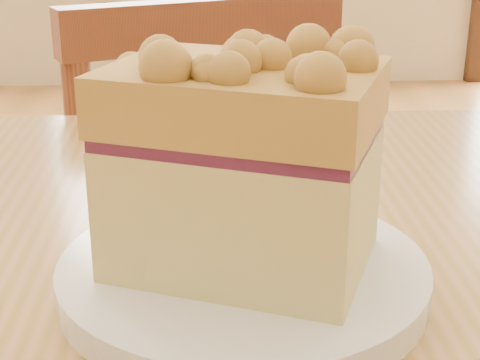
% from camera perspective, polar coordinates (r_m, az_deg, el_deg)
% --- Properties ---
extents(cafe_chair_main, '(0.51, 0.51, 0.85)m').
position_cam_1_polar(cafe_chair_main, '(1.10, -5.26, -7.16)').
color(cafe_chair_main, brown).
rests_on(cafe_chair_main, ground).
extents(plate, '(0.20, 0.20, 0.02)m').
position_cam_1_polar(plate, '(0.40, 0.25, -7.35)').
color(plate, white).
rests_on(plate, cafe_table_main).
extents(cake_slice, '(0.16, 0.14, 0.12)m').
position_cam_1_polar(cake_slice, '(0.37, 0.28, 1.98)').
color(cake_slice, '#D3C477').
rests_on(cake_slice, plate).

